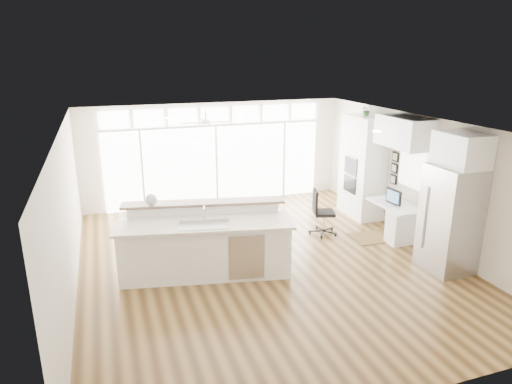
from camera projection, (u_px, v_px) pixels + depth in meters
name	position (u px, v px, depth m)	size (l,w,h in m)	color
floor	(266.00, 262.00, 8.97)	(7.00, 8.00, 0.02)	#493016
ceiling	(267.00, 125.00, 8.18)	(7.00, 8.00, 0.02)	white
wall_back	(215.00, 154.00, 12.19)	(7.00, 0.04, 2.70)	beige
wall_front	(393.00, 302.00, 4.96)	(7.00, 0.04, 2.70)	beige
wall_left	(67.00, 217.00, 7.49)	(0.04, 8.00, 2.70)	beige
wall_right	(422.00, 180.00, 9.65)	(0.04, 8.00, 2.70)	beige
glass_wall	(216.00, 165.00, 12.23)	(5.80, 0.06, 2.08)	white
transom_row	(215.00, 115.00, 11.83)	(5.90, 0.06, 0.40)	white
desk_window	(412.00, 168.00, 9.85)	(0.04, 0.85, 0.85)	white
ceiling_fan	(206.00, 118.00, 10.62)	(1.16, 1.16, 0.32)	silver
recessed_lights	(264.00, 124.00, 8.36)	(3.40, 3.00, 0.02)	beige
oven_cabinet	(363.00, 167.00, 11.21)	(0.64, 1.20, 2.50)	white
desk_nook	(394.00, 220.00, 10.10)	(0.72, 1.30, 0.76)	white
upper_cabinets	(404.00, 132.00, 9.53)	(0.64, 1.30, 0.64)	white
refrigerator	(450.00, 219.00, 8.42)	(0.76, 0.90, 2.00)	#AEAFB3
fridge_cabinet	(462.00, 150.00, 8.05)	(0.64, 0.90, 0.60)	white
framed_photos	(394.00, 168.00, 10.46)	(0.06, 0.22, 0.80)	black
kitchen_island	(205.00, 243.00, 8.28)	(3.17, 1.19, 1.26)	white
rug	(374.00, 237.00, 10.14)	(1.00, 0.72, 0.01)	#392612
office_chair	(324.00, 212.00, 10.20)	(0.54, 0.50, 1.03)	black
fishbowl	(151.00, 200.00, 8.32)	(0.22, 0.22, 0.22)	silver
monitor	(394.00, 197.00, 9.91)	(0.07, 0.44, 0.37)	black
keyboard	(386.00, 205.00, 9.91)	(0.12, 0.32, 0.02)	silver
potted_plant	(366.00, 111.00, 10.81)	(0.25, 0.27, 0.21)	#2D5B27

